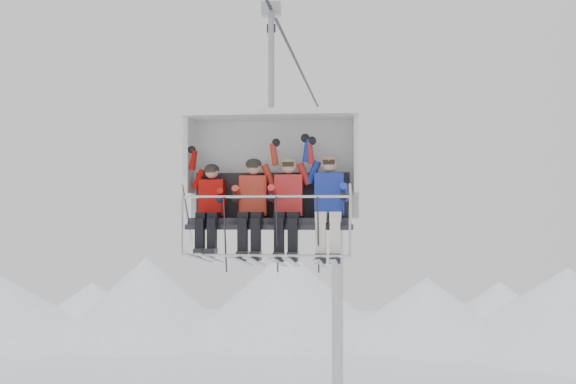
# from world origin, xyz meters

# --- Properties ---
(ridgeline) EXTENTS (72.00, 21.00, 7.00)m
(ridgeline) POSITION_xyz_m (-1.58, 42.05, 2.84)
(ridgeline) COLOR white
(ridgeline) RESTS_ON ground
(lift_tower_right) EXTENTS (2.00, 1.80, 13.48)m
(lift_tower_right) POSITION_xyz_m (0.00, 22.00, 5.78)
(lift_tower_right) COLOR #B1B3B8
(lift_tower_right) RESTS_ON ground
(haul_cable) EXTENTS (0.06, 50.00, 0.06)m
(haul_cable) POSITION_xyz_m (0.00, 0.00, 13.30)
(haul_cable) COLOR #2C2B30
(haul_cable) RESTS_ON lift_tower_left
(chairlift_carrier) EXTENTS (2.74, 1.17, 3.98)m
(chairlift_carrier) POSITION_xyz_m (0.00, -2.26, 10.75)
(chairlift_carrier) COLOR black
(chairlift_carrier) RESTS_ON haul_cable
(skier_far_left) EXTENTS (0.39, 1.69, 1.56)m
(skier_far_left) POSITION_xyz_m (-0.93, -2.58, 10.19)
(skier_far_left) COLOR #AA0B07
(skier_far_left) RESTS_ON chairlift_carrier
(skier_center_left) EXTENTS (0.43, 1.69, 1.68)m
(skier_center_left) POSITION_xyz_m (-0.26, -2.57, 10.23)
(skier_center_left) COLOR #B43020
(skier_center_left) RESTS_ON chairlift_carrier
(skier_center_right) EXTENTS (0.43, 1.69, 1.71)m
(skier_center_right) POSITION_xyz_m (0.29, -2.57, 10.23)
(skier_center_right) COLOR red
(skier_center_right) RESTS_ON chairlift_carrier
(skier_far_right) EXTENTS (0.45, 1.69, 1.76)m
(skier_far_right) POSITION_xyz_m (0.92, -2.57, 10.25)
(skier_far_right) COLOR #1C2F9D
(skier_far_right) RESTS_ON chairlift_carrier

